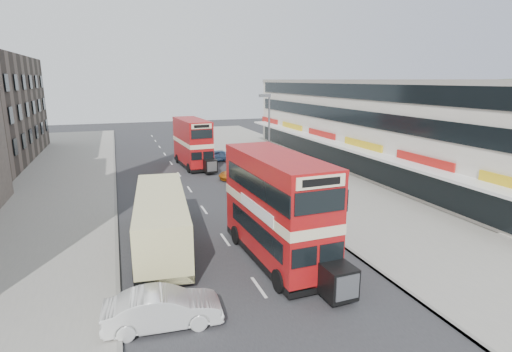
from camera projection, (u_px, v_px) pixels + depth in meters
name	position (u px, v px, depth m)	size (l,w,h in m)	color
ground	(275.00, 310.00, 16.65)	(160.00, 160.00, 0.00)	#28282B
road_surface	(190.00, 189.00, 35.02)	(12.00, 90.00, 0.01)	#28282B
pavement_right	(314.00, 178.00, 38.84)	(12.00, 90.00, 0.15)	gray
pavement_left	(35.00, 202.00, 31.17)	(12.00, 90.00, 0.15)	gray
kerb_left	(115.00, 195.00, 33.06)	(0.20, 90.00, 0.16)	gray
kerb_right	(256.00, 183.00, 36.95)	(0.20, 90.00, 0.16)	gray
commercial_row	(375.00, 125.00, 42.14)	(9.90, 46.20, 9.30)	beige
street_lamp	(268.00, 134.00, 34.15)	(1.00, 0.20, 8.12)	slate
bus_main	(277.00, 208.00, 20.74)	(3.10, 9.90, 5.43)	black
bus_second	(193.00, 143.00, 43.64)	(3.06, 9.11, 4.98)	black
coach	(161.00, 218.00, 22.72)	(3.65, 10.84, 2.82)	black
car_left_front	(163.00, 309.00, 15.44)	(1.56, 4.48, 1.48)	white
car_right_a	(254.00, 186.00, 33.59)	(1.75, 4.30, 1.25)	maroon
car_right_b	(239.00, 173.00, 38.52)	(1.83, 3.97, 1.10)	#C36913
car_right_c	(216.00, 156.00, 46.93)	(1.55, 3.84, 1.31)	#5E8ABC
pedestrian_near	(300.00, 189.00, 31.09)	(0.69, 0.47, 1.87)	gray
cyclist	(233.00, 179.00, 35.61)	(0.79, 1.75, 2.20)	gray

